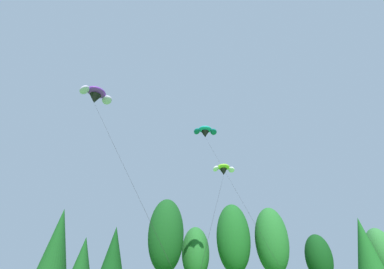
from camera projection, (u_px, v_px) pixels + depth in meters
treeline_tree_c at (58, 239)px, 47.23m from camera, size 4.61×4.61×13.66m
treeline_tree_d at (83, 258)px, 45.39m from camera, size 3.55×3.55×8.84m
treeline_tree_e at (114, 252)px, 44.33m from camera, size 3.85×3.85×10.24m
treeline_tree_f at (166, 235)px, 45.87m from camera, size 5.80×5.80×14.83m
treeline_tree_g at (196, 253)px, 48.29m from camera, size 4.74×4.74×10.88m
treeline_tree_h at (233, 238)px, 47.83m from camera, size 5.72×5.72×14.52m
treeline_tree_i at (272, 240)px, 47.78m from camera, size 5.57×5.57×13.95m
treeline_tree_j at (319, 258)px, 47.58m from camera, size 4.39×4.39×9.60m
treeline_tree_k at (365, 245)px, 49.19m from camera, size 4.38×4.38×12.66m
treeline_tree_l at (381, 253)px, 50.16m from camera, size 4.79×4.79×11.07m
parafoil_kite_high_lime_white at (224, 169)px, 30.89m from camera, size 6.89×16.52×12.53m
parafoil_kite_mid_teal at (205, 132)px, 42.61m from camera, size 5.59×15.65×22.06m
parafoil_kite_far_purple at (96, 95)px, 27.69m from camera, size 9.80×12.66×18.04m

